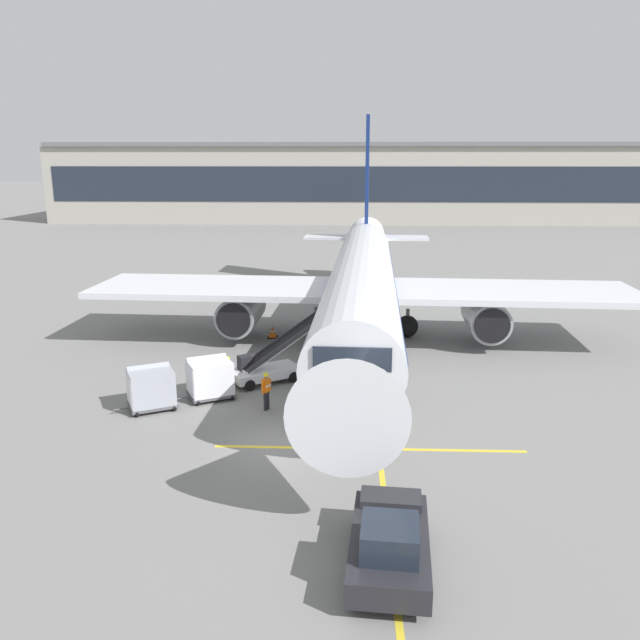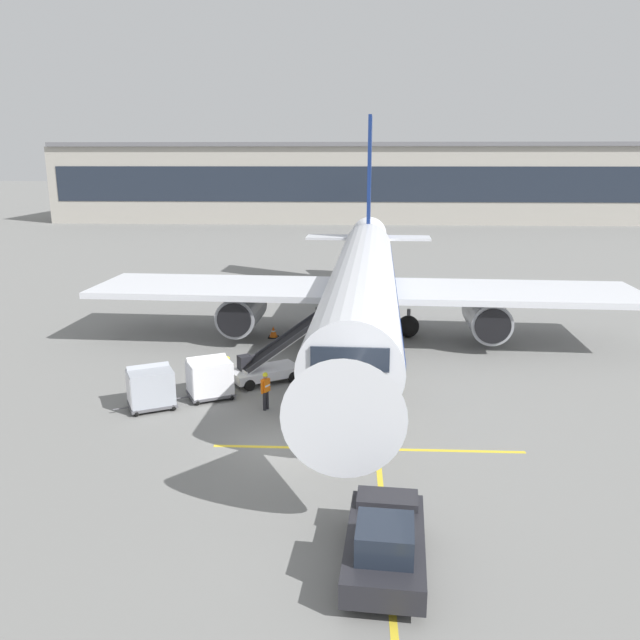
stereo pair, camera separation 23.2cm
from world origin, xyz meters
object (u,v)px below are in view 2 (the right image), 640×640
belt_loader (269,364)px  ground_crew_by_carts (266,388)px  pushback_tug (385,543)px  parked_airplane (363,282)px  ground_crew_by_loader (228,371)px  baggage_cart_second (151,387)px  safety_cone_engine_keepout (273,332)px  baggage_cart_lead (209,377)px

belt_loader → ground_crew_by_carts: 3.73m
belt_loader → pushback_tug: (5.00, -14.80, -0.08)m
parked_airplane → ground_crew_by_loader: size_ratio=24.57×
parked_airplane → baggage_cart_second: parked_airplane is taller
belt_loader → ground_crew_by_loader: 2.34m
pushback_tug → baggage_cart_second: bearing=131.7°
baggage_cart_second → ground_crew_by_carts: 5.15m
pushback_tug → ground_crew_by_loader: pushback_tug is taller
pushback_tug → safety_cone_engine_keepout: pushback_tug is taller
belt_loader → ground_crew_by_loader: (-1.79, -1.50, 0.10)m
baggage_cart_lead → pushback_tug: size_ratio=0.61×
parked_airplane → baggage_cart_lead: 12.71m
baggage_cart_lead → ground_crew_by_carts: bearing=-25.6°
pushback_tug → ground_crew_by_loader: 14.94m
baggage_cart_lead → ground_crew_by_carts: baggage_cart_lead is taller
baggage_cart_lead → ground_crew_by_carts: 3.11m
baggage_cart_second → ground_crew_by_loader: size_ratio=1.60×
baggage_cart_lead → ground_crew_by_loader: baggage_cart_lead is taller
baggage_cart_second → safety_cone_engine_keepout: 12.40m
pushback_tug → safety_cone_engine_keepout: bearing=104.2°
baggage_cart_lead → baggage_cart_second: 2.72m
ground_crew_by_carts → ground_crew_by_loader: bearing=133.5°
belt_loader → safety_cone_engine_keepout: (-0.74, 7.92, -0.55)m
baggage_cart_lead → ground_crew_by_carts: size_ratio=1.60×
parked_airplane → ground_crew_by_loader: parked_airplane is taller
parked_airplane → safety_cone_engine_keepout: bearing=177.8°
baggage_cart_lead → pushback_tug: baggage_cart_lead is taller
ground_crew_by_loader → safety_cone_engine_keepout: 9.50m
belt_loader → baggage_cart_second: size_ratio=1.81×
parked_airplane → safety_cone_engine_keepout: size_ratio=58.74×
parked_airplane → belt_loader: (-4.79, -7.71, -2.72)m
ground_crew_by_loader → pushback_tug: bearing=-62.9°
belt_loader → pushback_tug: size_ratio=1.11×
parked_airplane → ground_crew_by_carts: (-4.48, -11.43, -2.62)m
baggage_cart_lead → ground_crew_by_loader: bearing=51.2°
ground_crew_by_loader → safety_cone_engine_keepout: size_ratio=2.39×
ground_crew_by_loader → ground_crew_by_carts: bearing=-46.5°
parked_airplane → ground_crew_by_carts: size_ratio=24.57×
pushback_tug → ground_crew_by_loader: (-6.80, 13.30, 0.17)m
baggage_cart_lead → pushback_tug: (7.50, -12.43, -0.17)m
parked_airplane → safety_cone_engine_keepout: 6.43m
belt_loader → pushback_tug: 15.63m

